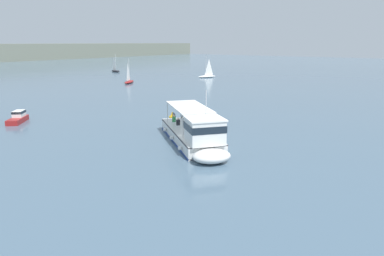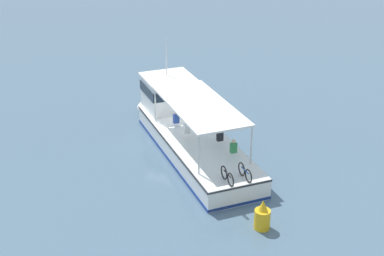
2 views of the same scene
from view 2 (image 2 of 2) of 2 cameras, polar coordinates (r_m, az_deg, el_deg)
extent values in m
plane|color=slate|center=(31.54, -2.18, -0.90)|extent=(400.00, 400.00, 0.00)
cube|color=white|center=(29.12, 0.43, -1.98)|extent=(9.24, 10.44, 1.10)
ellipsoid|color=white|center=(34.42, -3.44, 2.36)|extent=(3.67, 3.56, 1.01)
cube|color=navy|center=(29.32, 0.43, -2.76)|extent=(9.27, 10.46, 0.16)
cube|color=#2D2D33|center=(28.91, 0.44, -1.15)|extent=(9.29, 10.47, 0.10)
cube|color=white|center=(32.28, -2.49, 3.68)|extent=(3.75, 3.73, 1.90)
cube|color=#19232D|center=(32.16, -2.50, 4.24)|extent=(3.82, 3.80, 0.56)
cube|color=white|center=(31.93, -2.52, 5.38)|extent=(3.97, 3.95, 0.12)
cube|color=white|center=(27.66, 0.80, 2.44)|extent=(6.48, 7.07, 0.10)
cylinder|color=silver|center=(30.46, -3.91, 2.42)|extent=(0.08, 0.08, 2.00)
cylinder|color=silver|center=(31.32, 0.83, 3.12)|extent=(0.08, 0.08, 2.00)
cylinder|color=silver|center=(24.91, 0.73, -2.89)|extent=(0.08, 0.08, 2.00)
cylinder|color=silver|center=(25.95, 6.30, -1.84)|extent=(0.08, 0.08, 2.00)
cylinder|color=silver|center=(31.83, -2.74, 7.51)|extent=(0.06, 0.06, 2.20)
sphere|color=white|center=(32.60, 1.10, 0.96)|extent=(0.36, 0.36, 0.36)
sphere|color=white|center=(29.87, 3.53, -1.42)|extent=(0.36, 0.36, 0.36)
sphere|color=white|center=(27.42, 6.26, -4.08)|extent=(0.36, 0.36, 0.36)
torus|color=black|center=(24.87, 3.42, -4.74)|extent=(0.46, 0.55, 0.66)
torus|color=black|center=(24.32, 4.11, -5.49)|extent=(0.46, 0.55, 0.66)
cylinder|color=#232328|center=(24.54, 3.77, -4.87)|extent=(0.48, 0.58, 0.06)
torus|color=black|center=(25.22, 5.28, -4.36)|extent=(0.46, 0.55, 0.66)
torus|color=black|center=(24.68, 6.00, -5.09)|extent=(0.46, 0.55, 0.66)
cylinder|color=#1E478C|center=(24.89, 5.65, -4.48)|extent=(0.48, 0.58, 0.06)
cube|color=#338C4C|center=(26.84, 4.42, -2.10)|extent=(0.39, 0.37, 0.52)
sphere|color=beige|center=(26.67, 4.45, -1.40)|extent=(0.20, 0.20, 0.20)
cube|color=black|center=(28.00, 2.97, -0.86)|extent=(0.39, 0.37, 0.52)
sphere|color=beige|center=(27.84, 2.99, -0.18)|extent=(0.20, 0.20, 0.20)
cube|color=white|center=(28.78, -0.54, -0.08)|extent=(0.39, 0.37, 0.52)
sphere|color=tan|center=(28.63, -0.54, 0.59)|extent=(0.20, 0.20, 0.20)
cube|color=#2D4CA5|center=(30.02, -1.69, 1.00)|extent=(0.39, 0.37, 0.52)
sphere|color=tan|center=(29.87, -1.70, 1.65)|extent=(0.20, 0.20, 0.20)
cylinder|color=gold|center=(23.57, 7.45, -9.57)|extent=(0.70, 0.70, 0.90)
cone|color=gold|center=(23.19, 7.54, -8.14)|extent=(0.42, 0.42, 0.50)
camera|label=1|loc=(57.22, -3.60, 19.97)|focal=32.96mm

